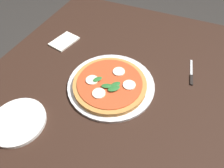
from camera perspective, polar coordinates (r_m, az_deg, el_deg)
The scene contains 7 objects.
ground_plane at distance 1.39m, azimuth 0.08°, elevation -19.03°, with size 6.00×6.00×0.00m, color #2D2B28.
dining_table at distance 0.85m, azimuth 0.12°, elevation -3.71°, with size 1.23×1.04×0.70m.
serving_tray at distance 0.76m, azimuth 0.00°, elevation -0.20°, with size 0.34×0.34×0.01m, color silver.
pizza at distance 0.74m, azimuth -0.36°, elevation -0.01°, with size 0.28×0.28×0.03m.
plate_white at distance 0.74m, azimuth -25.95°, elevation -9.89°, with size 0.19×0.19×0.01m, color white.
napkin at distance 1.00m, azimuth -13.91°, elevation 12.13°, with size 0.13×0.09×0.01m, color white.
knife at distance 0.87m, azimuth 22.36°, elevation 2.44°, with size 0.15×0.03×0.01m.
Camera 1 is at (-0.47, -0.20, 1.29)m, focal length 31.02 mm.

